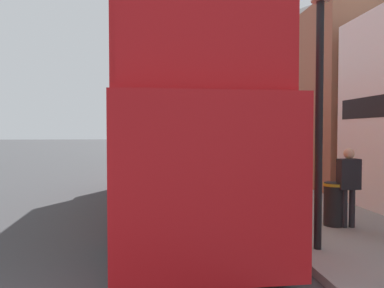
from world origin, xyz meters
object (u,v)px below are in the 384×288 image
tour_bus (173,147)px  lamp_post_second (222,107)px  pedestrian_third (349,180)px  lamp_post_nearest (320,53)px  lamp_post_third (197,116)px  litter_bin (334,203)px  parked_car_ahead_of_bus (179,160)px

tour_bus → lamp_post_second: bearing=65.1°
pedestrian_third → lamp_post_nearest: bearing=-134.1°
lamp_post_second → lamp_post_third: 9.56m
pedestrian_third → lamp_post_nearest: 3.00m
lamp_post_nearest → litter_bin: size_ratio=5.27×
pedestrian_third → litter_bin: size_ratio=1.80×
pedestrian_third → lamp_post_nearest: (-1.28, -1.32, 2.36)m
tour_bus → lamp_post_second: lamp_post_second is taller
tour_bus → litter_bin: tour_bus is taller
tour_bus → lamp_post_second: (2.40, 5.67, 1.45)m
lamp_post_third → lamp_post_nearest: bearing=-90.5°
tour_bus → pedestrian_third: size_ratio=6.58×
lamp_post_nearest → tour_bus: bearing=120.8°
pedestrian_third → lamp_post_second: (-1.20, 8.23, 2.05)m
tour_bus → litter_bin: bearing=-37.2°
pedestrian_third → lamp_post_second: 8.57m
parked_car_ahead_of_bus → lamp_post_nearest: lamp_post_nearest is taller
lamp_post_nearest → lamp_post_second: lamp_post_nearest is taller
lamp_post_second → lamp_post_nearest: bearing=-90.5°
lamp_post_second → lamp_post_third: lamp_post_second is taller
lamp_post_nearest → litter_bin: lamp_post_nearest is taller
pedestrian_third → litter_bin: (-0.22, 0.18, -0.52)m
pedestrian_third → lamp_post_third: (-1.12, 17.79, 2.03)m
parked_car_ahead_of_bus → lamp_post_second: size_ratio=0.95×
pedestrian_third → parked_car_ahead_of_bus: bearing=104.4°
tour_bus → lamp_post_nearest: (2.32, -3.88, 1.76)m
lamp_post_nearest → litter_bin: 3.42m
lamp_post_third → litter_bin: (0.90, -17.61, -2.55)m
lamp_post_nearest → parked_car_ahead_of_bus: bearing=97.2°
lamp_post_third → tour_bus: bearing=-99.2°
lamp_post_third → parked_car_ahead_of_bus: bearing=-104.4°
tour_bus → lamp_post_second: size_ratio=2.51×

